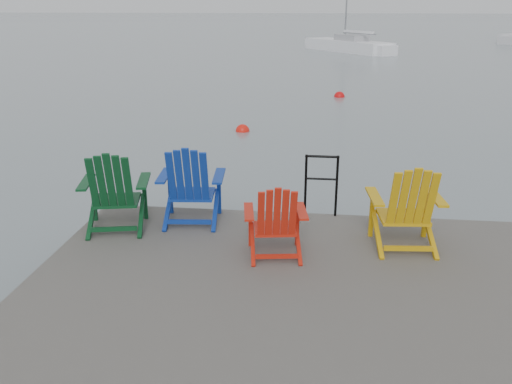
# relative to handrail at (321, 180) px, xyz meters

# --- Properties ---
(ground) EXTENTS (400.00, 400.00, 0.00)m
(ground) POSITION_rel_handrail_xyz_m (-0.25, -2.45, -1.04)
(ground) COLOR slate
(ground) RESTS_ON ground
(dock) EXTENTS (6.00, 5.00, 1.40)m
(dock) POSITION_rel_handrail_xyz_m (-0.25, -2.45, -0.69)
(dock) COLOR #2E2B29
(dock) RESTS_ON ground
(handrail) EXTENTS (0.48, 0.04, 0.90)m
(handrail) POSITION_rel_handrail_xyz_m (0.00, 0.00, 0.00)
(handrail) COLOR black
(handrail) RESTS_ON dock
(chair_green) EXTENTS (1.02, 0.96, 1.12)m
(chair_green) POSITION_rel_handrail_xyz_m (-2.74, -0.86, 0.02)
(chair_green) COLOR #0A3B1B
(chair_green) RESTS_ON dock
(chair_blue) EXTENTS (0.96, 0.90, 1.13)m
(chair_blue) POSITION_rel_handrail_xyz_m (-1.78, -0.50, 0.03)
(chair_blue) COLOR navy
(chair_blue) RESTS_ON dock
(chair_red) EXTENTS (0.83, 0.78, 0.94)m
(chair_red) POSITION_rel_handrail_xyz_m (-0.53, -1.42, -0.07)
(chair_red) COLOR red
(chair_red) RESTS_ON dock
(chair_yellow) EXTENTS (0.94, 0.88, 1.11)m
(chair_yellow) POSITION_rel_handrail_xyz_m (1.05, -1.01, 0.02)
(chair_yellow) COLOR #CE980B
(chair_yellow) RESTS_ON dock
(sailboat_near) EXTENTS (6.40, 7.68, 11.09)m
(sailboat_near) POSITION_rel_handrail_xyz_m (1.82, 34.77, -0.69)
(sailboat_near) COLOR white
(sailboat_near) RESTS_ON ground
(buoy_a) EXTENTS (0.39, 0.39, 0.39)m
(buoy_a) POSITION_rel_handrail_xyz_m (-2.21, 7.44, -1.04)
(buoy_a) COLOR red
(buoy_a) RESTS_ON ground
(buoy_b) EXTENTS (0.41, 0.41, 0.41)m
(buoy_b) POSITION_rel_handrail_xyz_m (0.66, 13.73, -1.04)
(buoy_b) COLOR red
(buoy_b) RESTS_ON ground
(buoy_d) EXTENTS (0.39, 0.39, 0.39)m
(buoy_d) POSITION_rel_handrail_xyz_m (4.38, 32.41, -1.04)
(buoy_d) COLOR red
(buoy_d) RESTS_ON ground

